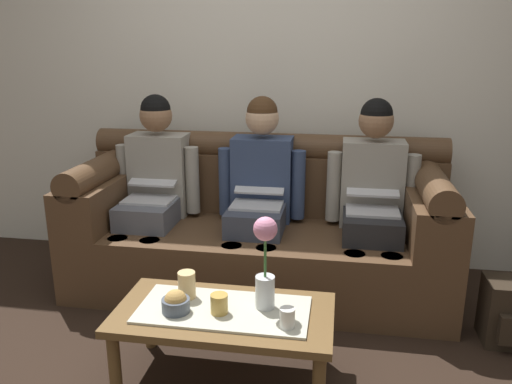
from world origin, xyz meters
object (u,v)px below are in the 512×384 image
couch (260,231)px  snack_bowl (176,303)px  flower_vase (265,260)px  cup_far_center (187,285)px  cup_near_right (219,304)px  person_right (372,193)px  person_left (154,183)px  coffee_table (224,319)px  person_middle (260,188)px  cup_near_left (287,318)px

couch → snack_bowl: size_ratio=18.50×
flower_vase → cup_far_center: bearing=175.1°
cup_near_right → cup_far_center: cup_far_center is taller
couch → cup_near_right: 1.07m
person_right → snack_bowl: person_right is taller
person_left → cup_near_right: bearing=-57.2°
coffee_table → flower_vase: (0.18, 0.04, 0.29)m
person_middle → coffee_table: size_ratio=1.23×
couch → coffee_table: couch is taller
person_middle → cup_far_center: person_middle is taller
couch → cup_near_right: couch is taller
person_right → snack_bowl: 1.43m
person_left → person_right: size_ratio=1.00×
person_right → coffee_table: person_right is taller
person_middle → couch: bearing=90.0°
person_left → snack_bowl: size_ratio=9.68×
person_right → cup_near_right: 1.30m
coffee_table → cup_far_center: 0.24m
person_left → couch: bearing=0.3°
person_right → snack_bowl: bearing=-129.7°
flower_vase → snack_bowl: 0.44m
snack_bowl → cup_near_left: 0.51m
cup_near_left → cup_near_right: (-0.31, 0.07, 0.00)m
person_right → cup_near_left: size_ratio=14.00×
person_middle → coffee_table: (0.00, -1.02, -0.34)m
couch → person_right: (0.69, -0.00, 0.29)m
flower_vase → cup_near_right: bearing=-156.2°
person_left → cup_far_center: size_ratio=9.52×
couch → person_left: bearing=-179.7°
couch → coffee_table: bearing=-90.0°
couch → snack_bowl: bearing=-100.7°
couch → person_middle: 0.29m
cup_far_center → person_left: bearing=117.9°
person_left → cup_far_center: 1.09m
person_right → coffee_table: (-0.69, -1.02, -0.34)m
coffee_table → person_right: bearing=55.8°
person_left → person_right: same height
person_left → flower_vase: (0.88, -0.98, -0.05)m
snack_bowl → cup_near_right: (0.19, 0.02, 0.00)m
cup_near_right → flower_vase: bearing=23.8°
coffee_table → cup_far_center: cup_far_center is taller
couch → coffee_table: size_ratio=2.35×
couch → person_right: person_right is taller
snack_bowl → person_left: bearing=114.4°
person_middle → person_right: same height
person_left → cup_far_center: person_left is taller
cup_far_center → snack_bowl: bearing=-94.1°
couch → cup_far_center: 0.97m
cup_near_left → cup_near_right: cup_near_right is taller
person_middle → coffee_table: person_middle is taller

